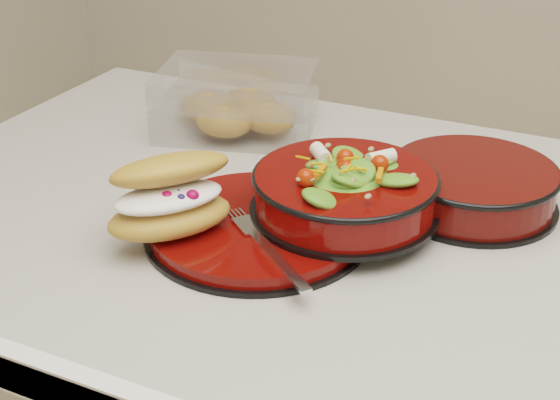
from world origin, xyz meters
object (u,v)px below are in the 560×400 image
at_px(fork, 268,249).
at_px(extra_bowl, 473,184).
at_px(salad_bowl, 345,185).
at_px(pastry_box, 237,103).
at_px(croissant, 172,197).
at_px(dinner_plate, 258,227).

bearing_deg(fork, extra_bowl, 3.25).
height_order(salad_bowl, extra_bowl, salad_bowl).
xyz_separation_m(salad_bowl, pastry_box, (-0.25, 0.21, -0.01)).
xyz_separation_m(salad_bowl, croissant, (-0.16, -0.12, 0.01)).
relative_size(fork, pastry_box, 0.54).
distance_m(croissant, pastry_box, 0.34).
height_order(dinner_plate, fork, fork).
height_order(salad_bowl, fork, salad_bowl).
distance_m(dinner_plate, extra_bowl, 0.27).
xyz_separation_m(fork, pastry_box, (-0.21, 0.33, 0.02)).
xyz_separation_m(croissant, pastry_box, (-0.09, 0.33, -0.02)).
height_order(croissant, pastry_box, croissant).
relative_size(salad_bowl, extra_bowl, 1.06).
xyz_separation_m(dinner_plate, croissant, (-0.08, -0.06, 0.05)).
distance_m(fork, pastry_box, 0.39).
bearing_deg(salad_bowl, dinner_plate, -144.52).
bearing_deg(salad_bowl, fork, -110.08).
bearing_deg(dinner_plate, fork, -53.59).
bearing_deg(extra_bowl, croissant, -140.09).
bearing_deg(pastry_box, fork, -72.50).
bearing_deg(croissant, pastry_box, 55.59).
distance_m(dinner_plate, salad_bowl, 0.11).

